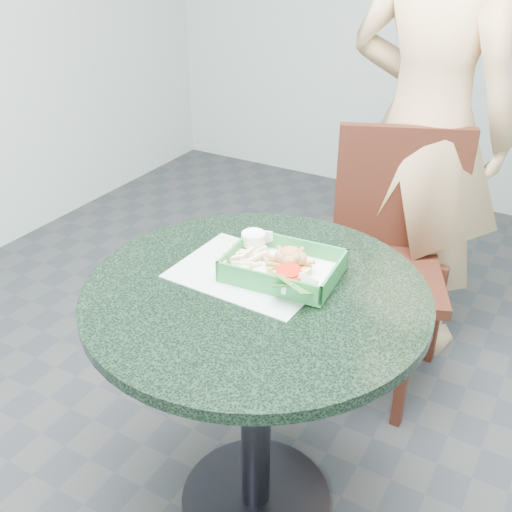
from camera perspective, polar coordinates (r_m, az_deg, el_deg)
The scene contains 10 objects.
floor at distance 1.98m, azimuth -0.01°, elevation -22.18°, with size 4.00×5.00×0.02m, color #303335.
cafe_table at distance 1.57m, azimuth -0.01°, elevation -8.94°, with size 0.85×0.85×0.75m.
dining_chair at distance 2.21m, azimuth 12.18°, elevation 1.30°, with size 0.47×0.47×0.93m.
diner_person at distance 2.26m, azimuth 16.48°, elevation 15.75°, with size 0.77×0.51×2.12m, color tan.
placemat at distance 1.53m, azimuth -0.56°, elevation -2.22°, with size 0.37×0.28×0.00m, color #A1C2B8.
food_basket at distance 1.51m, azimuth 2.56°, elevation -1.97°, with size 0.27×0.20×0.06m.
crab_sandwich at distance 1.49m, azimuth 3.19°, elevation -0.99°, with size 0.11×0.11×0.07m.
fries_pile at distance 1.54m, azimuth -1.22°, elevation -0.43°, with size 0.10×0.11×0.04m, color #F6E6B1, non-canonical shape.
sauce_ramekin at distance 1.59m, azimuth 0.09°, elevation 1.19°, with size 0.06×0.06×0.04m.
garnish_cup at distance 1.42m, azimuth 3.02°, elevation -3.03°, with size 0.11×0.11×0.04m.
Camera 1 is at (0.61, -1.06, 1.56)m, focal length 42.00 mm.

